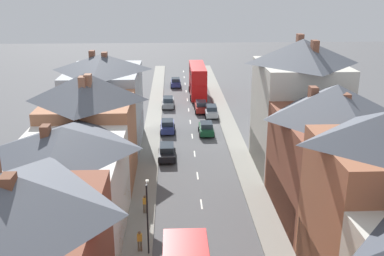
# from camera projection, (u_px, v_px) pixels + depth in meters

# --- Properties ---
(pavement_left) EXTENTS (2.20, 104.00, 0.14)m
(pavement_left) POSITION_uv_depth(u_px,v_px,m) (150.00, 148.00, 52.34)
(pavement_left) COLOR gray
(pavement_left) RESTS_ON ground
(pavement_right) EXTENTS (2.20, 104.00, 0.14)m
(pavement_right) POSITION_uv_depth(u_px,v_px,m) (237.00, 146.00, 52.77)
(pavement_right) COLOR gray
(pavement_right) RESTS_ON ground
(centre_line_dashes) EXTENTS (0.14, 97.80, 0.01)m
(centre_line_dashes) POSITION_uv_depth(u_px,v_px,m) (195.00, 154.00, 50.67)
(centre_line_dashes) COLOR silver
(centre_line_dashes) RESTS_ON ground
(terrace_row_left) EXTENTS (8.00, 57.30, 12.53)m
(terrace_row_left) POSITION_uv_depth(u_px,v_px,m) (57.00, 193.00, 29.92)
(terrace_row_left) COLOR brown
(terrace_row_left) RESTS_ON ground
(double_decker_bus_lead) EXTENTS (2.74, 10.80, 5.30)m
(double_decker_bus_lead) POSITION_uv_depth(u_px,v_px,m) (197.00, 80.00, 74.73)
(double_decker_bus_lead) COLOR red
(double_decker_bus_lead) RESTS_ON ground
(car_near_blue) EXTENTS (1.90, 4.01, 1.64)m
(car_near_blue) POSITION_uv_depth(u_px,v_px,m) (206.00, 128.00, 56.75)
(car_near_blue) COLOR #144728
(car_near_blue) RESTS_ON ground
(car_near_silver) EXTENTS (1.90, 4.14, 1.66)m
(car_near_silver) POSITION_uv_depth(u_px,v_px,m) (176.00, 82.00, 82.13)
(car_near_silver) COLOR navy
(car_near_silver) RESTS_ON ground
(car_parked_left_a) EXTENTS (1.90, 4.56, 1.65)m
(car_parked_left_a) POSITION_uv_depth(u_px,v_px,m) (168.00, 102.00, 68.89)
(car_parked_left_a) COLOR gray
(car_parked_left_a) RESTS_ON ground
(car_parked_right_a) EXTENTS (1.90, 4.58, 1.64)m
(car_parked_right_a) POSITION_uv_depth(u_px,v_px,m) (167.00, 151.00, 49.15)
(car_parked_right_a) COLOR black
(car_parked_right_a) RESTS_ON ground
(car_parked_left_b) EXTENTS (1.90, 4.45, 1.66)m
(car_parked_left_b) POSITION_uv_depth(u_px,v_px,m) (201.00, 106.00, 66.57)
(car_parked_left_b) COLOR maroon
(car_parked_left_b) RESTS_ON ground
(car_mid_white) EXTENTS (1.90, 4.43, 1.63)m
(car_mid_white) POSITION_uv_depth(u_px,v_px,m) (211.00, 111.00, 64.36)
(car_mid_white) COLOR #B7BABF
(car_mid_white) RESTS_ON ground
(car_far_grey) EXTENTS (1.90, 4.02, 1.66)m
(car_far_grey) POSITION_uv_depth(u_px,v_px,m) (168.00, 126.00, 57.61)
(car_far_grey) COLOR navy
(car_far_grey) RESTS_ON ground
(pedestrian_mid_left) EXTENTS (0.36, 0.22, 1.61)m
(pedestrian_mid_left) POSITION_uv_depth(u_px,v_px,m) (140.00, 240.00, 32.00)
(pedestrian_mid_left) COLOR brown
(pedestrian_mid_left) RESTS_ON pavement_left
(pedestrian_mid_right) EXTENTS (0.36, 0.22, 1.61)m
(pedestrian_mid_right) POSITION_uv_depth(u_px,v_px,m) (145.00, 203.00, 37.27)
(pedestrian_mid_right) COLOR brown
(pedestrian_mid_right) RESTS_ON pavement_left
(street_lamp) EXTENTS (0.20, 1.12, 5.50)m
(street_lamp) POSITION_uv_depth(u_px,v_px,m) (147.00, 214.00, 31.18)
(street_lamp) COLOR black
(street_lamp) RESTS_ON ground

